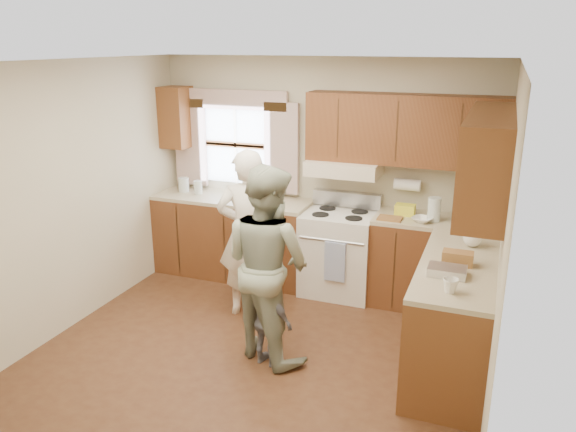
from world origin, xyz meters
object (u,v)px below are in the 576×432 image
at_px(woman_right, 267,263).
at_px(child, 267,321).
at_px(stove, 339,251).
at_px(woman_left, 248,234).

bearing_deg(woman_right, child, 134.68).
distance_m(stove, woman_left, 1.13).
height_order(woman_right, child, woman_right).
bearing_deg(child, woman_left, -45.83).
bearing_deg(child, woman_right, -58.13).
xyz_separation_m(woman_left, child, (0.55, -0.83, -0.44)).
xyz_separation_m(stove, woman_right, (-0.22, -1.46, 0.39)).
relative_size(woman_right, child, 2.12).
xyz_separation_m(stove, woman_left, (-0.71, -0.80, 0.38)).
height_order(woman_left, woman_right, woman_right).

